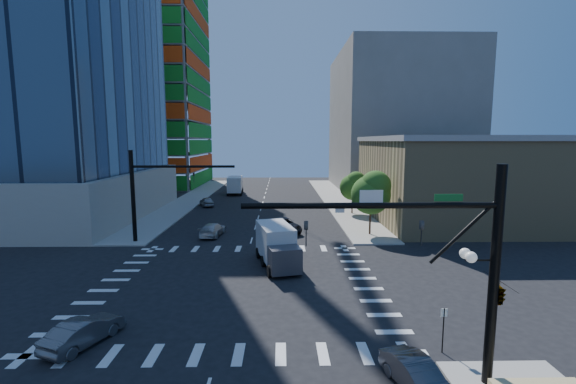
{
  "coord_description": "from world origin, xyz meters",
  "views": [
    {
      "loc": [
        3.04,
        -26.05,
        10.02
      ],
      "look_at": [
        3.64,
        8.0,
        5.49
      ],
      "focal_mm": 24.0,
      "sensor_mm": 36.0,
      "label": 1
    }
  ],
  "objects": [
    {
      "name": "car_nb_far",
      "position": [
        3.33,
        15.64,
        0.77
      ],
      "size": [
        4.39,
        6.07,
        1.54
      ],
      "primitive_type": "imported",
      "rotation": [
        0.0,
        0.0,
        0.37
      ],
      "color": "black",
      "rests_on": "ground"
    },
    {
      "name": "car_sb_mid",
      "position": [
        -8.5,
        32.88,
        0.71
      ],
      "size": [
        3.12,
        4.48,
        1.42
      ],
      "primitive_type": "imported",
      "rotation": [
        0.0,
        0.0,
        3.53
      ],
      "color": "gray",
      "rests_on": "ground"
    },
    {
      "name": "car_sb_near",
      "position": [
        -4.27,
        14.02,
        0.69
      ],
      "size": [
        2.5,
        4.94,
        1.38
      ],
      "primitive_type": "imported",
      "rotation": [
        0.0,
        0.0,
        3.02
      ],
      "color": "silver",
      "rests_on": "ground"
    },
    {
      "name": "no_parking_sign",
      "position": [
        10.7,
        -9.0,
        1.38
      ],
      "size": [
        0.3,
        0.06,
        2.2
      ],
      "color": "black",
      "rests_on": "ground"
    },
    {
      "name": "road_markings",
      "position": [
        0.0,
        0.0,
        0.01
      ],
      "size": [
        20.0,
        20.0,
        0.01
      ],
      "primitive_type": "cube",
      "color": "silver",
      "rests_on": "ground"
    },
    {
      "name": "box_truck_far",
      "position": [
        -5.7,
        46.66,
        1.5
      ],
      "size": [
        3.05,
        6.57,
        3.38
      ],
      "rotation": [
        0.0,
        0.0,
        3.19
      ],
      "color": "black",
      "rests_on": "ground"
    },
    {
      "name": "car_sb_cross",
      "position": [
        -6.74,
        -7.96,
        0.68
      ],
      "size": [
        2.88,
        4.34,
        1.35
      ],
      "primitive_type": "imported",
      "rotation": [
        0.0,
        0.0,
        2.75
      ],
      "color": "#505155",
      "rests_on": "ground"
    },
    {
      "name": "signal_mast_se",
      "position": [
        10.6,
        -11.5,
        5.01
      ],
      "size": [
        10.51,
        2.48,
        9.0
      ],
      "color": "black",
      "rests_on": "sidewalk_se"
    },
    {
      "name": "box_truck_near",
      "position": [
        2.76,
        3.88,
        1.42
      ],
      "size": [
        3.93,
        6.53,
        3.2
      ],
      "rotation": [
        0.0,
        0.0,
        0.23
      ],
      "color": "black",
      "rests_on": "ground"
    },
    {
      "name": "commercial_building",
      "position": [
        25.0,
        22.0,
        5.31
      ],
      "size": [
        20.5,
        22.5,
        10.6
      ],
      "color": "tan",
      "rests_on": "ground"
    },
    {
      "name": "tree_south",
      "position": [
        12.63,
        13.9,
        4.69
      ],
      "size": [
        4.16,
        4.16,
        6.82
      ],
      "color": "#382316",
      "rests_on": "sidewalk_ne"
    },
    {
      "name": "sidewalk_ne",
      "position": [
        12.5,
        40.0,
        0.07
      ],
      "size": [
        5.0,
        60.0,
        0.15
      ],
      "primitive_type": "cube",
      "color": "gray",
      "rests_on": "ground"
    },
    {
      "name": "sidewalk_nw",
      "position": [
        -12.5,
        40.0,
        0.07
      ],
      "size": [
        5.0,
        60.0,
        0.15
      ],
      "primitive_type": "cube",
      "color": "gray",
      "rests_on": "ground"
    },
    {
      "name": "ground",
      "position": [
        0.0,
        0.0,
        0.0
      ],
      "size": [
        160.0,
        160.0,
        0.0
      ],
      "primitive_type": "plane",
      "color": "black",
      "rests_on": "ground"
    },
    {
      "name": "car_nb_right",
      "position": [
        8.5,
        -11.79,
        0.63
      ],
      "size": [
        2.37,
        4.07,
        1.27
      ],
      "primitive_type": "imported",
      "rotation": [
        0.0,
        0.0,
        0.28
      ],
      "color": "#434347",
      "rests_on": "ground"
    },
    {
      "name": "construction_building",
      "position": [
        -27.41,
        61.93,
        24.61
      ],
      "size": [
        25.16,
        34.5,
        70.6
      ],
      "color": "gray",
      "rests_on": "ground"
    },
    {
      "name": "tree_north",
      "position": [
        12.93,
        25.9,
        3.99
      ],
      "size": [
        3.54,
        3.52,
        5.78
      ],
      "color": "#382316",
      "rests_on": "sidewalk_ne"
    },
    {
      "name": "bg_building_ne",
      "position": [
        27.0,
        55.0,
        14.0
      ],
      "size": [
        24.0,
        30.0,
        28.0
      ],
      "primitive_type": "cube",
      "color": "slate",
      "rests_on": "ground"
    },
    {
      "name": "signal_mast_nw",
      "position": [
        -10.0,
        11.5,
        5.49
      ],
      "size": [
        10.2,
        0.4,
        9.0
      ],
      "color": "black",
      "rests_on": "sidewalk_nw"
    }
  ]
}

